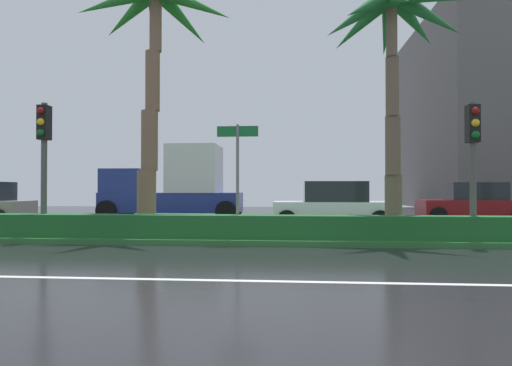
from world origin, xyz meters
The scene contains 12 objects.
ground_plane centered at (0.00, 9.00, -0.05)m, with size 90.00×42.00×0.10m, color black.
near_lane_divider_stripe centered at (0.00, 2.00, 0.00)m, with size 81.00×0.14×0.01m, color white.
median_strip centered at (0.00, 8.00, 0.07)m, with size 85.50×4.00×0.15m, color #2D6B33.
median_hedge centered at (0.00, 6.60, 0.45)m, with size 76.50×0.70×0.60m.
palm_tree_mid_left centered at (-3.33, 8.36, 6.31)m, with size 4.71×4.65×7.94m.
palm_tree_centre_left centered at (3.79, 7.87, 6.00)m, with size 4.11×4.23×7.31m.
traffic_signal_median_left centered at (-5.97, 6.79, 2.69)m, with size 0.28×0.43×3.69m.
traffic_signal_median_right centered at (5.51, 6.68, 2.56)m, with size 0.28×0.43×3.50m.
street_name_sign centered at (-0.52, 6.70, 2.08)m, with size 1.10×0.08×3.00m.
box_truck_lead centered at (-4.58, 15.28, 1.55)m, with size 6.40×2.64×3.46m.
car_in_traffic_second centered at (2.44, 11.86, 0.83)m, with size 4.30×2.02×1.72m.
car_in_traffic_third centered at (8.77, 14.98, 0.83)m, with size 4.30×2.02×1.72m.
Camera 1 is at (0.91, -4.79, 1.44)m, focal length 30.60 mm.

